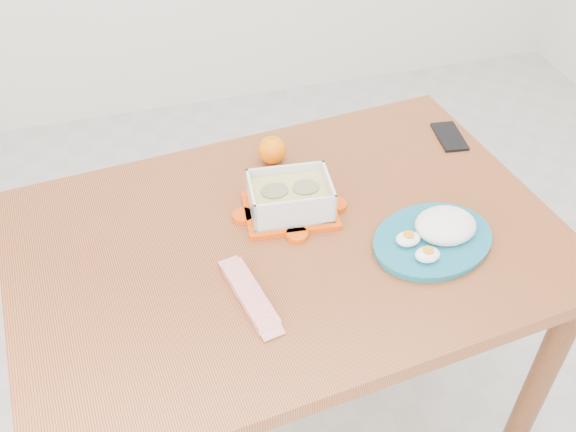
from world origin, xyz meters
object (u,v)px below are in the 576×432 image
object	(u,v)px
orange_fruit	(272,150)
rice_plate	(437,233)
food_container	(290,198)
dining_table	(288,269)
smartphone	(449,136)

from	to	relation	value
orange_fruit	rice_plate	world-z (taller)	rice_plate
food_container	rice_plate	size ratio (longest dim) A/B	0.67
dining_table	rice_plate	world-z (taller)	rice_plate
food_container	smartphone	size ratio (longest dim) A/B	1.73
dining_table	rice_plate	xyz separation A→B (m)	(0.30, -0.10, 0.13)
smartphone	dining_table	bearing A→B (deg)	-147.07
orange_fruit	smartphone	distance (m)	0.47
rice_plate	food_container	bearing A→B (deg)	132.44
dining_table	smartphone	world-z (taller)	smartphone
food_container	orange_fruit	world-z (taller)	food_container
smartphone	rice_plate	bearing A→B (deg)	-113.41
rice_plate	smartphone	size ratio (longest dim) A/B	2.59
food_container	orange_fruit	size ratio (longest dim) A/B	3.17
orange_fruit	rice_plate	size ratio (longest dim) A/B	0.21
smartphone	orange_fruit	bearing A→B (deg)	-176.07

